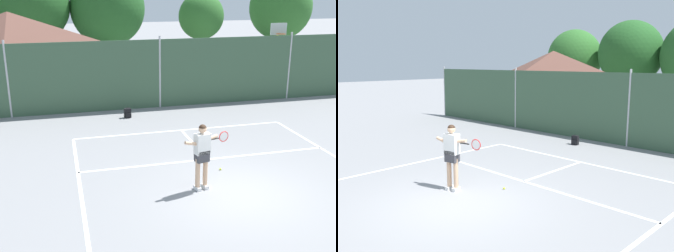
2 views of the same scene
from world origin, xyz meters
TOP-DOWN VIEW (x-y plane):
  - ground_plane at (0.00, 0.00)m, footprint 120.00×120.00m
  - court_markings at (0.00, 0.65)m, footprint 8.30×11.10m
  - chainlink_fence at (0.00, 9.00)m, footprint 26.09×0.09m
  - clubhouse_building at (-6.56, 12.34)m, footprint 6.10×4.71m
  - tennis_player at (-0.89, 0.53)m, footprint 1.39×0.47m
  - tennis_ball at (0.07, 1.57)m, footprint 0.07×0.07m
  - backpack_black at (-1.73, 7.69)m, footprint 0.30×0.27m

SIDE VIEW (x-z plane):
  - ground_plane at x=0.00m, z-range 0.00..0.00m
  - court_markings at x=0.00m, z-range 0.00..0.01m
  - tennis_ball at x=0.07m, z-range 0.00..0.07m
  - backpack_black at x=-1.73m, z-range -0.04..0.42m
  - tennis_player at x=-0.89m, z-range 0.18..2.04m
  - chainlink_fence at x=0.00m, z-range -0.07..3.17m
  - clubhouse_building at x=-6.56m, z-range 0.08..4.27m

